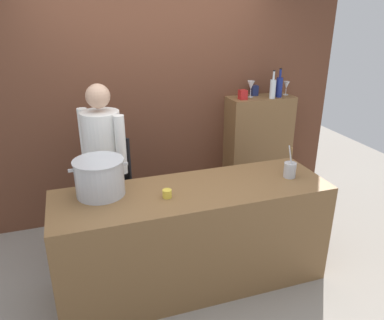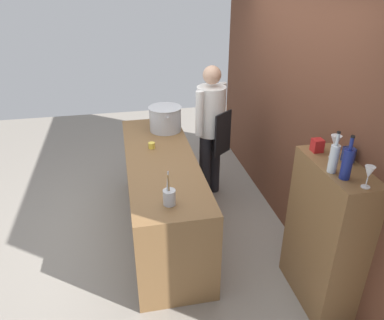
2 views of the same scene
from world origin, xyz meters
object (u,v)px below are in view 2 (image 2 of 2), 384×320
wine_bottle_clear (334,158)px  spice_tin_red (317,145)px  butter_jar (152,145)px  wine_glass_short (369,173)px  chef (211,124)px  wine_glass_wide (335,142)px  wine_bottle_cobalt (347,163)px  spice_tin_navy (349,155)px  stockpot_large (165,119)px  utensil_crock (169,197)px

wine_bottle_clear → spice_tin_red: bearing=169.5°
butter_jar → wine_glass_short: wine_glass_short is taller
chef → wine_glass_wide: 1.85m
wine_bottle_cobalt → wine_glass_short: bearing=28.1°
chef → spice_tin_navy: 1.93m
wine_bottle_cobalt → wine_glass_wide: (-0.31, 0.09, 0.01)m
wine_glass_wide → stockpot_large: bearing=-149.4°
wine_glass_short → spice_tin_red: size_ratio=1.51×
wine_bottle_clear → wine_bottle_cobalt: (0.10, 0.04, 0.01)m
spice_tin_red → wine_glass_short: bearing=4.9°
stockpot_large → wine_bottle_cobalt: 2.34m
spice_tin_red → butter_jar: bearing=-134.6°
wine_glass_short → spice_tin_red: bearing=-175.1°
butter_jar → wine_glass_short: (1.76, 1.26, 0.49)m
utensil_crock → butter_jar: bearing=-178.4°
butter_jar → wine_glass_wide: (1.32, 1.28, 0.51)m
stockpot_large → wine_bottle_clear: bearing=25.0°
stockpot_large → spice_tin_navy: (1.88, 1.13, 0.33)m
wine_glass_wide → wine_glass_short: bearing=-2.4°
wine_bottle_clear → spice_tin_navy: size_ratio=2.69×
stockpot_large → chef: bearing=80.8°
stockpot_large → spice_tin_navy: spice_tin_navy is taller
chef → wine_glass_wide: size_ratio=9.06×
chef → spice_tin_red: size_ratio=16.14×
wine_bottle_clear → wine_bottle_cobalt: size_ratio=0.97×
wine_bottle_clear → wine_glass_short: (0.24, 0.11, -0.01)m
spice_tin_navy → butter_jar: bearing=-136.2°
chef → wine_glass_wide: bearing=-112.1°
utensil_crock → wine_bottle_cobalt: 1.35m
stockpot_large → spice_tin_red: 1.97m
chef → stockpot_large: size_ratio=3.74×
wine_glass_wide → spice_tin_navy: (0.08, 0.07, -0.07)m
spice_tin_red → spice_tin_navy: bearing=33.3°
butter_jar → wine_bottle_cobalt: (1.63, 1.18, 0.50)m
butter_jar → spice_tin_red: 1.75m
utensil_crock → spice_tin_red: (0.10, 1.18, 0.39)m
chef → butter_jar: chef is taller
wine_glass_wide → wine_glass_short: 0.45m
chef → stockpot_large: 0.55m
butter_jar → stockpot_large: bearing=155.6°
wine_glass_short → spice_tin_navy: bearing=165.9°
utensil_crock → wine_bottle_cobalt: bearing=65.2°
utensil_crock → wine_glass_short: wine_glass_short is taller
wine_bottle_clear → spice_tin_red: wine_bottle_clear is taller
chef → spice_tin_navy: bearing=-110.8°
wine_glass_short → chef: bearing=-166.7°
chef → spice_tin_navy: size_ratio=14.39×
utensil_crock → wine_bottle_clear: 1.28m
wine_glass_short → spice_tin_navy: size_ratio=1.35×
spice_tin_navy → spice_tin_red: bearing=-146.7°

